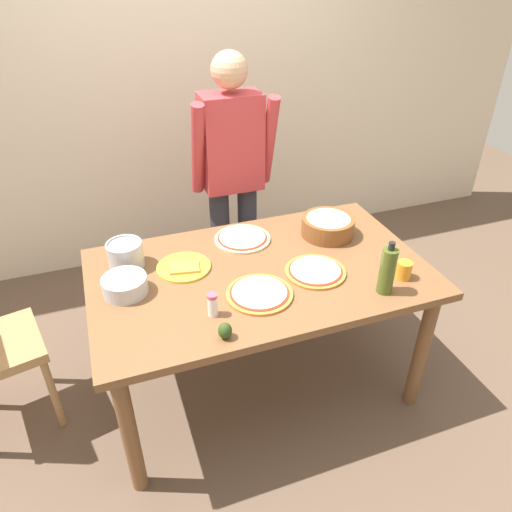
{
  "coord_description": "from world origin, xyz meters",
  "views": [
    {
      "loc": [
        -0.65,
        -1.77,
        2.06
      ],
      "look_at": [
        0.0,
        0.05,
        0.81
      ],
      "focal_mm": 33.49,
      "sensor_mm": 36.0,
      "label": 1
    }
  ],
  "objects_px": {
    "dining_table": "(259,285)",
    "salt_shaker": "(213,305)",
    "steel_pot": "(125,254)",
    "plate_with_slice": "(184,267)",
    "mixing_bowl_steel": "(125,285)",
    "pizza_cooked_on_tray": "(259,293)",
    "pizza_raw_on_board": "(242,238)",
    "olive_oil_bottle": "(387,270)",
    "cup_orange": "(404,270)",
    "pizza_second_cooked": "(315,271)",
    "popcorn_bowl": "(328,224)",
    "person_cook": "(232,173)",
    "avocado": "(225,331)"
  },
  "relations": [
    {
      "from": "dining_table",
      "to": "plate_with_slice",
      "type": "relative_size",
      "value": 6.15
    },
    {
      "from": "steel_pot",
      "to": "avocado",
      "type": "distance_m",
      "value": 0.72
    },
    {
      "from": "dining_table",
      "to": "olive_oil_bottle",
      "type": "distance_m",
      "value": 0.62
    },
    {
      "from": "dining_table",
      "to": "salt_shaker",
      "type": "distance_m",
      "value": 0.41
    },
    {
      "from": "person_cook",
      "to": "cup_orange",
      "type": "distance_m",
      "value": 1.16
    },
    {
      "from": "pizza_raw_on_board",
      "to": "pizza_second_cooked",
      "type": "xyz_separation_m",
      "value": [
        0.23,
        -0.41,
        -0.0
      ]
    },
    {
      "from": "popcorn_bowl",
      "to": "plate_with_slice",
      "type": "bearing_deg",
      "value": -175.67
    },
    {
      "from": "salt_shaker",
      "to": "pizza_cooked_on_tray",
      "type": "bearing_deg",
      "value": 14.77
    },
    {
      "from": "pizza_cooked_on_tray",
      "to": "cup_orange",
      "type": "xyz_separation_m",
      "value": [
        0.68,
        -0.1,
        0.03
      ]
    },
    {
      "from": "pizza_second_cooked",
      "to": "cup_orange",
      "type": "relative_size",
      "value": 3.41
    },
    {
      "from": "pizza_second_cooked",
      "to": "avocado",
      "type": "relative_size",
      "value": 4.14
    },
    {
      "from": "pizza_second_cooked",
      "to": "cup_orange",
      "type": "bearing_deg",
      "value": -25.37
    },
    {
      "from": "person_cook",
      "to": "steel_pot",
      "type": "bearing_deg",
      "value": -144.14
    },
    {
      "from": "mixing_bowl_steel",
      "to": "avocado",
      "type": "distance_m",
      "value": 0.55
    },
    {
      "from": "steel_pot",
      "to": "cup_orange",
      "type": "height_order",
      "value": "steel_pot"
    },
    {
      "from": "pizza_second_cooked",
      "to": "dining_table",
      "type": "bearing_deg",
      "value": 155.63
    },
    {
      "from": "steel_pot",
      "to": "salt_shaker",
      "type": "relative_size",
      "value": 1.64
    },
    {
      "from": "dining_table",
      "to": "avocado",
      "type": "height_order",
      "value": "avocado"
    },
    {
      "from": "mixing_bowl_steel",
      "to": "steel_pot",
      "type": "height_order",
      "value": "steel_pot"
    },
    {
      "from": "pizza_second_cooked",
      "to": "popcorn_bowl",
      "type": "distance_m",
      "value": 0.38
    },
    {
      "from": "mixing_bowl_steel",
      "to": "olive_oil_bottle",
      "type": "bearing_deg",
      "value": -19.22
    },
    {
      "from": "steel_pot",
      "to": "popcorn_bowl",
      "type": "bearing_deg",
      "value": -3.11
    },
    {
      "from": "popcorn_bowl",
      "to": "pizza_cooked_on_tray",
      "type": "bearing_deg",
      "value": -144.27
    },
    {
      "from": "dining_table",
      "to": "pizza_cooked_on_tray",
      "type": "bearing_deg",
      "value": -110.2
    },
    {
      "from": "popcorn_bowl",
      "to": "steel_pot",
      "type": "distance_m",
      "value": 1.05
    },
    {
      "from": "popcorn_bowl",
      "to": "avocado",
      "type": "height_order",
      "value": "popcorn_bowl"
    },
    {
      "from": "pizza_second_cooked",
      "to": "salt_shaker",
      "type": "xyz_separation_m",
      "value": [
        -0.54,
        -0.13,
        0.04
      ]
    },
    {
      "from": "mixing_bowl_steel",
      "to": "salt_shaker",
      "type": "height_order",
      "value": "salt_shaker"
    },
    {
      "from": "pizza_cooked_on_tray",
      "to": "salt_shaker",
      "type": "relative_size",
      "value": 2.83
    },
    {
      "from": "salt_shaker",
      "to": "avocado",
      "type": "bearing_deg",
      "value": -87.17
    },
    {
      "from": "pizza_cooked_on_tray",
      "to": "cup_orange",
      "type": "distance_m",
      "value": 0.69
    },
    {
      "from": "person_cook",
      "to": "salt_shaker",
      "type": "height_order",
      "value": "person_cook"
    },
    {
      "from": "person_cook",
      "to": "pizza_second_cooked",
      "type": "bearing_deg",
      "value": -81.04
    },
    {
      "from": "pizza_cooked_on_tray",
      "to": "plate_with_slice",
      "type": "bearing_deg",
      "value": 130.35
    },
    {
      "from": "mixing_bowl_steel",
      "to": "pizza_cooked_on_tray",
      "type": "bearing_deg",
      "value": -21.49
    },
    {
      "from": "pizza_raw_on_board",
      "to": "plate_with_slice",
      "type": "height_order",
      "value": "plate_with_slice"
    },
    {
      "from": "olive_oil_bottle",
      "to": "salt_shaker",
      "type": "bearing_deg",
      "value": 172.46
    },
    {
      "from": "pizza_raw_on_board",
      "to": "mixing_bowl_steel",
      "type": "distance_m",
      "value": 0.69
    },
    {
      "from": "avocado",
      "to": "plate_with_slice",
      "type": "bearing_deg",
      "value": 95.26
    },
    {
      "from": "dining_table",
      "to": "plate_with_slice",
      "type": "height_order",
      "value": "plate_with_slice"
    },
    {
      "from": "plate_with_slice",
      "to": "avocado",
      "type": "xyz_separation_m",
      "value": [
        0.05,
        -0.53,
        0.03
      ]
    },
    {
      "from": "pizza_cooked_on_tray",
      "to": "salt_shaker",
      "type": "xyz_separation_m",
      "value": [
        -0.23,
        -0.06,
        0.04
      ]
    },
    {
      "from": "person_cook",
      "to": "avocado",
      "type": "height_order",
      "value": "person_cook"
    },
    {
      "from": "pizza_cooked_on_tray",
      "to": "pizza_second_cooked",
      "type": "relative_size",
      "value": 1.03
    },
    {
      "from": "steel_pot",
      "to": "plate_with_slice",
      "type": "bearing_deg",
      "value": -24.86
    },
    {
      "from": "pizza_raw_on_board",
      "to": "olive_oil_bottle",
      "type": "bearing_deg",
      "value": -54.54
    },
    {
      "from": "pizza_raw_on_board",
      "to": "dining_table",
      "type": "bearing_deg",
      "value": -92.3
    },
    {
      "from": "dining_table",
      "to": "pizza_raw_on_board",
      "type": "distance_m",
      "value": 0.31
    },
    {
      "from": "salt_shaker",
      "to": "mixing_bowl_steel",
      "type": "bearing_deg",
      "value": 139.47
    },
    {
      "from": "pizza_second_cooked",
      "to": "salt_shaker",
      "type": "bearing_deg",
      "value": -166.03
    }
  ]
}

